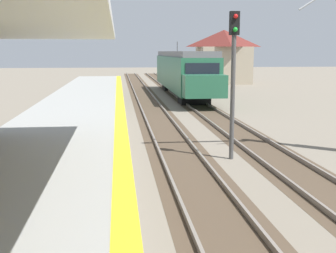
{
  "coord_description": "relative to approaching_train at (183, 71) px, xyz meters",
  "views": [
    {
      "loc": [
        -0.33,
        2.39,
        3.84
      ],
      "look_at": [
        0.82,
        12.44,
        2.1
      ],
      "focal_mm": 46.75,
      "sensor_mm": 36.0,
      "label": 1
    }
  ],
  "objects": [
    {
      "name": "station_platform",
      "position": [
        -7.8,
        -24.03,
        -1.73
      ],
      "size": [
        5.0,
        80.0,
        0.91
      ],
      "color": "#999993",
      "rests_on": "ground"
    },
    {
      "name": "track_pair_nearest_platform",
      "position": [
        -3.4,
        -20.03,
        -2.13
      ],
      "size": [
        2.34,
        120.0,
        0.16
      ],
      "color": "#4C3D2D",
      "rests_on": "ground"
    },
    {
      "name": "approaching_train",
      "position": [
        0.0,
        0.0,
        0.0
      ],
      "size": [
        2.93,
        19.6,
        4.76
      ],
      "color": "#286647",
      "rests_on": "ground"
    },
    {
      "name": "distant_trackside_house",
      "position": [
        7.1,
        14.69,
        1.16
      ],
      "size": [
        6.6,
        5.28,
        6.4
      ],
      "color": "tan",
      "rests_on": "ground"
    },
    {
      "name": "track_pair_middle",
      "position": [
        -0.0,
        -20.03,
        -2.13
      ],
      "size": [
        2.34,
        120.0,
        0.16
      ],
      "color": "#4C3D2D",
      "rests_on": "ground"
    },
    {
      "name": "rail_signal_post",
      "position": [
        -1.61,
        -22.59,
        1.02
      ],
      "size": [
        0.32,
        0.34,
        5.2
      ],
      "color": "#4C4C4C",
      "rests_on": "ground"
    }
  ]
}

